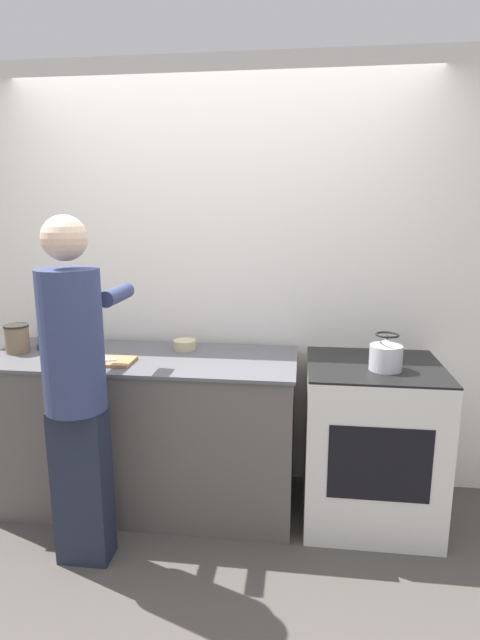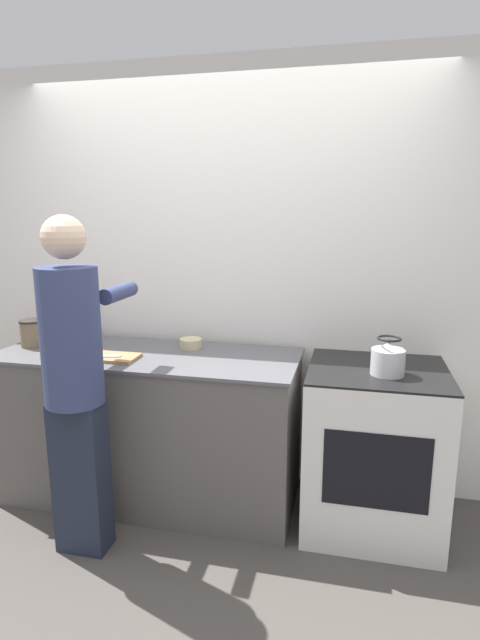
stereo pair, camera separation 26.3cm
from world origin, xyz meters
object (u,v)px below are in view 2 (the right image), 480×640
at_px(person, 75,374).
at_px(knife, 102,356).
at_px(oven, 373,448).
at_px(kettle, 388,359).
at_px(cutting_board, 103,357).
at_px(bowl_prep, 191,343).
at_px(canister_jar, 32,333).

bearing_deg(person, knife, 98.04).
xyz_separation_m(oven, kettle, (0.04, -0.09, 0.54)).
bearing_deg(cutting_board, knife, -76.30).
bearing_deg(cutting_board, oven, 5.60).
bearing_deg(kettle, bowl_prep, 167.29).
bearing_deg(knife, person, -95.71).
height_order(knife, bowl_prep, bowl_prep).
bearing_deg(canister_jar, oven, 0.35).
relative_size(person, kettle, 8.74).
distance_m(oven, knife, 1.58).
bearing_deg(bowl_prep, knife, -139.53).
relative_size(knife, bowl_prep, 1.50).
relative_size(oven, kettle, 4.65).
relative_size(oven, cutting_board, 2.28).
bearing_deg(bowl_prep, kettle, -12.71).
distance_m(oven, bowl_prep, 1.21).
distance_m(cutting_board, canister_jar, 0.57).
height_order(knife, canister_jar, canister_jar).
height_order(oven, bowl_prep, bowl_prep).
distance_m(person, bowl_prep, 0.79).
relative_size(cutting_board, canister_jar, 2.40).
height_order(person, bowl_prep, person).
distance_m(oven, kettle, 0.54).
bearing_deg(canister_jar, bowl_prep, 10.78).
bearing_deg(kettle, cutting_board, -177.70).
distance_m(knife, bowl_prep, 0.53).
relative_size(kettle, bowl_prep, 1.44).
distance_m(person, kettle, 1.56).
xyz_separation_m(oven, bowl_prep, (-1.09, 0.17, 0.48)).
height_order(person, canister_jar, person).
height_order(oven, knife, knife).
relative_size(oven, canister_jar, 5.47).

